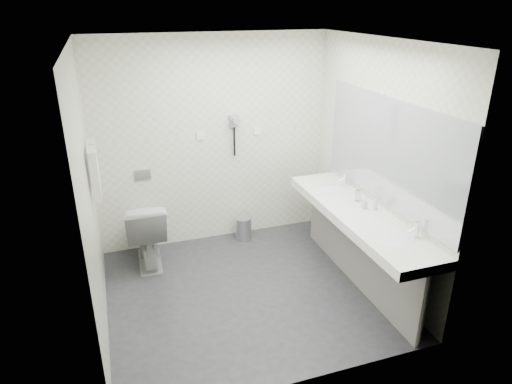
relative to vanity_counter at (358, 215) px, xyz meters
name	(u,v)px	position (x,y,z in m)	size (l,w,h in m)	color
floor	(247,291)	(-1.12, 0.20, -0.80)	(2.80, 2.80, 0.00)	#2C2C32
ceiling	(245,41)	(-1.12, 0.20, 1.70)	(2.80, 2.80, 0.00)	white
wall_back	(213,143)	(-1.12, 1.50, 0.45)	(2.80, 2.80, 0.00)	silver
wall_front	(303,245)	(-1.12, -1.10, 0.45)	(2.80, 2.80, 0.00)	silver
wall_left	(89,199)	(-2.52, 0.20, 0.45)	(2.60, 2.60, 0.00)	silver
wall_right	(375,164)	(0.27, 0.20, 0.45)	(2.60, 2.60, 0.00)	silver
vanity_counter	(358,215)	(0.00, 0.00, 0.00)	(0.55, 2.20, 0.10)	white
vanity_panel	(357,252)	(0.02, 0.00, -0.42)	(0.03, 2.15, 0.75)	gray
vanity_post_near	(422,310)	(0.05, -1.04, -0.42)	(0.06, 0.06, 0.75)	silver
vanity_post_far	(316,211)	(0.05, 1.04, -0.42)	(0.06, 0.06, 0.75)	silver
mirror	(387,152)	(0.26, 0.00, 0.65)	(0.02, 2.20, 1.05)	#B2BCC6
basin_near	(396,242)	(0.00, -0.65, 0.04)	(0.40, 0.31, 0.05)	white
basin_far	(329,189)	(0.00, 0.65, 0.04)	(0.40, 0.31, 0.05)	white
faucet_near	(416,230)	(0.19, -0.65, 0.12)	(0.04, 0.04, 0.15)	silver
faucet_far	(345,180)	(0.19, 0.65, 0.12)	(0.04, 0.04, 0.15)	silver
soap_bottle_a	(364,204)	(0.08, 0.03, 0.10)	(0.05, 0.05, 0.11)	silver
soap_bottle_c	(375,204)	(0.17, -0.02, 0.11)	(0.04, 0.04, 0.12)	silver
glass_left	(358,196)	(0.12, 0.22, 0.11)	(0.07, 0.07, 0.12)	silver
toilet	(146,231)	(-2.02, 1.13, -0.40)	(0.44, 0.78, 0.79)	white
flush_plate	(143,175)	(-1.98, 1.49, 0.15)	(0.18, 0.02, 0.12)	#B2B5BA
pedal_bin	(243,229)	(-0.82, 1.31, -0.66)	(0.20, 0.20, 0.28)	#B2B5BA
bin_lid	(243,218)	(-0.82, 1.31, -0.51)	(0.20, 0.20, 0.01)	#B2B5BA
towel_rail	(90,147)	(-2.47, 0.75, 0.75)	(0.02, 0.02, 0.62)	silver
towel_near	(95,174)	(-2.46, 0.61, 0.53)	(0.07, 0.24, 0.48)	silver
towel_far	(94,164)	(-2.46, 0.89, 0.53)	(0.07, 0.24, 0.48)	silver
dryer_cradle	(234,121)	(-0.88, 1.47, 0.70)	(0.10, 0.04, 0.14)	#98999E
dryer_barrel	(235,120)	(-0.88, 1.40, 0.73)	(0.08, 0.08, 0.14)	#98999E
dryer_cord	(234,142)	(-0.88, 1.46, 0.45)	(0.02, 0.02, 0.35)	black
switch_plate_a	(201,136)	(-1.27, 1.49, 0.55)	(0.09, 0.02, 0.09)	white
switch_plate_b	(257,131)	(-0.57, 1.49, 0.55)	(0.09, 0.02, 0.09)	white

